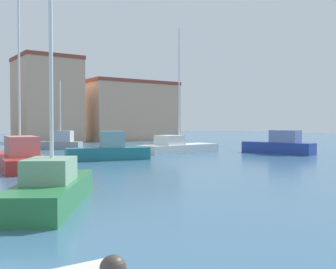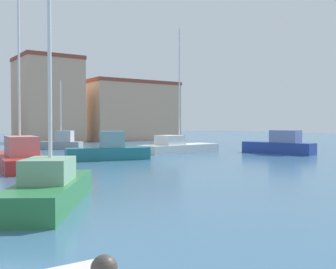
# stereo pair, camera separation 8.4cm
# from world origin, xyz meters

# --- Properties ---
(water) EXTENTS (160.00, 160.00, 0.00)m
(water) POSITION_xyz_m (15.00, 20.00, 0.00)
(water) COLOR #38607F
(water) RESTS_ON ground
(sailboat_red_distant_east) EXTENTS (3.36, 8.38, 11.33)m
(sailboat_red_distant_east) POSITION_xyz_m (6.71, 18.30, 0.66)
(sailboat_red_distant_east) COLOR #B22823
(sailboat_red_distant_east) RESTS_ON water
(motorboat_teal_far_right) EXTENTS (6.01, 2.89, 2.03)m
(motorboat_teal_far_right) POSITION_xyz_m (13.23, 20.02, 0.66)
(motorboat_teal_far_right) COLOR #1E707A
(motorboat_teal_far_right) RESTS_ON water
(sailboat_green_inner_mooring) EXTENTS (4.60, 5.95, 8.93)m
(sailboat_green_inner_mooring) POSITION_xyz_m (4.69, 6.77, 0.59)
(sailboat_green_inner_mooring) COLOR #28703D
(sailboat_green_inner_mooring) RESTS_ON water
(sailboat_grey_mid_harbor) EXTENTS (4.04, 3.80, 6.87)m
(sailboat_grey_mid_harbor) POSITION_xyz_m (14.69, 33.61, 0.71)
(sailboat_grey_mid_harbor) COLOR gray
(sailboat_grey_mid_harbor) RESTS_ON water
(sailboat_white_center_channel) EXTENTS (7.69, 3.25, 10.96)m
(sailboat_white_center_channel) POSITION_xyz_m (21.48, 23.17, 0.55)
(sailboat_white_center_channel) COLOR white
(sailboat_white_center_channel) RESTS_ON water
(motorboat_blue_behind_lamppost) EXTENTS (2.90, 6.34, 2.01)m
(motorboat_blue_behind_lamppost) POSITION_xyz_m (27.70, 16.99, 0.74)
(motorboat_blue_behind_lamppost) COLOR #233D93
(motorboat_blue_behind_lamppost) RESTS_ON water
(warehouse_block) EXTENTS (7.86, 8.54, 11.63)m
(warehouse_block) POSITION_xyz_m (18.36, 49.40, 5.83)
(warehouse_block) COLOR tan
(warehouse_block) RESTS_ON ground
(yacht_club) EXTENTS (13.99, 5.15, 8.95)m
(yacht_club) POSITION_xyz_m (30.89, 47.29, 4.49)
(yacht_club) COLOR tan
(yacht_club) RESTS_ON ground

